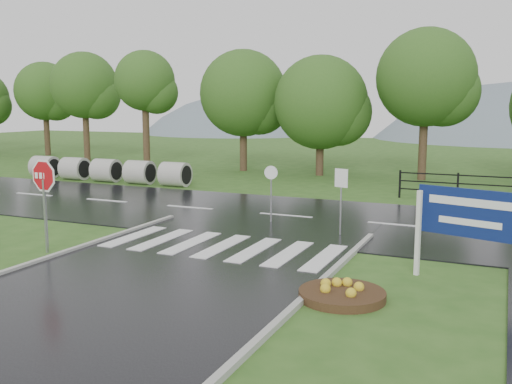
% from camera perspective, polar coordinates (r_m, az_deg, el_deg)
% --- Properties ---
extents(ground, '(120.00, 120.00, 0.00)m').
position_cam_1_polar(ground, '(12.14, -14.49, -10.82)').
color(ground, '#30581D').
rests_on(ground, ground).
extents(main_road, '(90.00, 8.00, 0.04)m').
position_cam_1_polar(main_road, '(20.63, 2.98, -2.47)').
color(main_road, black).
rests_on(main_road, ground).
extents(crosswalk, '(6.50, 2.80, 0.02)m').
position_cam_1_polar(crosswalk, '(16.16, -3.41, -5.42)').
color(crosswalk, silver).
rests_on(crosswalk, ground).
extents(hills, '(102.00, 48.00, 48.00)m').
position_cam_1_polar(hills, '(76.54, 20.46, -6.62)').
color(hills, slate).
rests_on(hills, ground).
extents(treeline, '(83.20, 5.20, 10.00)m').
position_cam_1_polar(treeline, '(33.73, 13.14, 1.69)').
color(treeline, '#295219').
rests_on(treeline, ground).
extents(culvert_pipes, '(9.70, 1.20, 1.20)m').
position_cam_1_polar(culvert_pipes, '(30.84, -14.74, 2.11)').
color(culvert_pipes, '#9E9B93').
rests_on(culvert_pipes, ground).
extents(stop_sign, '(1.21, 0.17, 2.73)m').
position_cam_1_polar(stop_sign, '(16.31, -20.46, 0.75)').
color(stop_sign, '#939399').
rests_on(stop_sign, ground).
extents(estate_billboard, '(2.36, 0.74, 2.13)m').
position_cam_1_polar(estate_billboard, '(13.76, 20.59, -2.46)').
color(estate_billboard, silver).
rests_on(estate_billboard, ground).
extents(flower_bed, '(1.81, 1.81, 0.36)m').
position_cam_1_polar(flower_bed, '(12.15, 8.60, -9.94)').
color(flower_bed, '#332111').
rests_on(flower_bed, ground).
extents(reg_sign_small, '(0.44, 0.17, 2.09)m').
position_cam_1_polar(reg_sign_small, '(17.49, 8.51, 0.35)').
color(reg_sign_small, '#939399').
rests_on(reg_sign_small, ground).
extents(reg_sign_round, '(0.45, 0.09, 1.97)m').
position_cam_1_polar(reg_sign_round, '(19.28, 1.51, 0.58)').
color(reg_sign_round, '#939399').
rests_on(reg_sign_round, ground).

